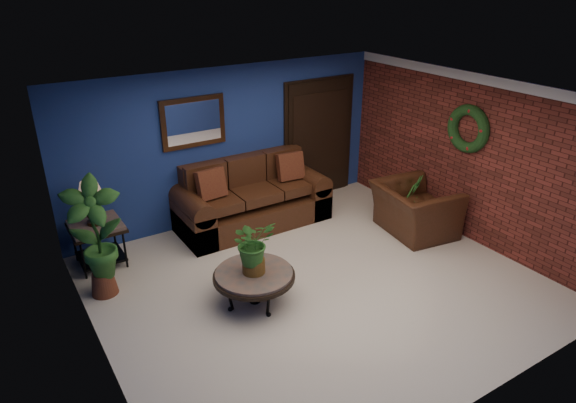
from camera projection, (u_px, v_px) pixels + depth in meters
floor at (317, 283)px, 6.85m from camera, size 5.50×5.50×0.00m
wall_back at (229, 145)px, 8.26m from camera, size 5.50×0.04×2.50m
wall_left at (90, 259)px, 5.00m from camera, size 0.04×5.00×2.50m
wall_right_brick at (469, 158)px, 7.67m from camera, size 0.04×5.00×2.50m
ceiling at (322, 98)px, 5.82m from camera, size 5.50×5.00×0.02m
crown_molding at (480, 79)px, 7.17m from camera, size 0.03×5.00×0.14m
wall_mirror at (193, 122)px, 7.74m from camera, size 1.02×0.06×0.77m
closet_door at (319, 139)px, 9.17m from camera, size 1.44×0.06×2.18m
wreath at (468, 129)px, 7.50m from camera, size 0.16×0.72×0.72m
sofa at (250, 202)px, 8.38m from camera, size 2.44×1.05×1.10m
coffee_table at (254, 276)px, 6.33m from camera, size 1.02×1.02×0.44m
end_table at (97, 233)px, 7.11m from camera, size 0.70×0.70×0.64m
table_lamp at (91, 198)px, 6.89m from camera, size 0.36×0.36×0.60m
side_chair at (276, 186)px, 8.58m from camera, size 0.40×0.40×0.91m
armchair at (414, 209)px, 8.05m from camera, size 1.20×1.33×0.77m
coffee_plant at (253, 244)px, 6.14m from camera, size 0.54×0.47×0.71m
floor_plant at (411, 198)px, 8.34m from camera, size 0.40×0.34×0.83m
tall_plant at (95, 234)px, 6.29m from camera, size 0.82×0.67×1.59m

